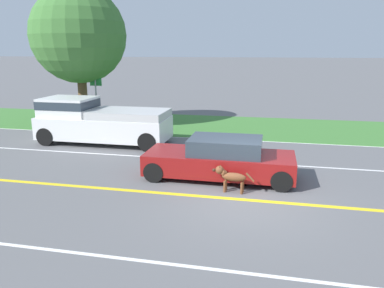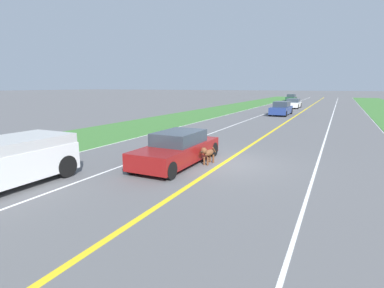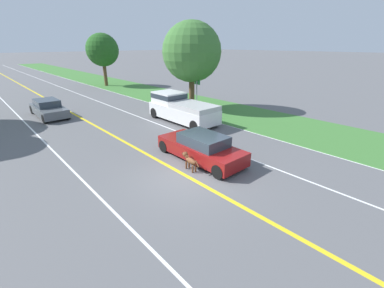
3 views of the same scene
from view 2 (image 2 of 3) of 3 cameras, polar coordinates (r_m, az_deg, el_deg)
ground_plane at (r=12.44m, az=5.96°, el=-3.69°), size 400.00×400.00×0.00m
centre_divider_line at (r=12.44m, az=5.97°, el=-3.67°), size 0.18×160.00×0.01m
lane_edge_line_right at (r=16.17m, az=-17.97°, el=-0.73°), size 0.14×160.00×0.01m
lane_dash_same_dir at (r=14.00m, az=-7.60°, el=-2.05°), size 0.10×160.00×0.01m
lane_dash_oncoming at (r=11.75m, az=22.25°, el=-5.33°), size 0.10×160.00×0.01m
grass_verge_right at (r=18.36m, az=-24.73°, el=0.18°), size 6.00×160.00×0.03m
ego_car at (r=12.21m, az=-2.77°, el=-0.92°), size 1.82×4.68×1.33m
dog at (r=12.13m, az=2.99°, el=-1.72°), size 0.32×1.25×0.78m
car_trailing_near at (r=34.38m, az=16.64°, el=6.46°), size 1.81×4.75×1.47m
car_trailing_mid at (r=45.74m, az=18.68°, el=7.30°), size 1.93×4.26×1.33m
car_trailing_far at (r=67.45m, az=18.36°, el=8.36°), size 1.83×4.41×1.41m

